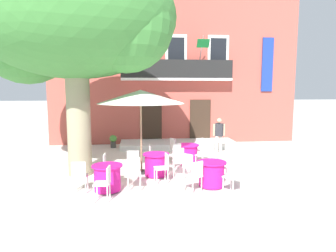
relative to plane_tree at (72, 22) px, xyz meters
The scene contains 27 objects.
ground_plane 6.34m from the plane_tree, ahead, with size 120.00×120.00×0.00m, color silver.
building_facade 8.51m from the plane_tree, 61.14° to the left, with size 13.00×5.09×7.50m.
entrance_step_platform 7.75m from the plane_tree, 47.67° to the left, with size 5.72×1.85×0.25m, color silver.
plane_tree is the anchor object (origin of this frame).
cafe_table_near_tree 5.33m from the plane_tree, 11.40° to the right, with size 0.86×0.86×0.76m.
cafe_chair_near_tree_0 5.15m from the plane_tree, ahead, with size 0.40×0.40×0.91m.
cafe_chair_near_tree_1 4.88m from the plane_tree, 17.41° to the right, with size 0.41×0.41×0.91m.
cafe_chair_near_tree_2 5.42m from the plane_tree, 24.18° to the right, with size 0.45×0.45×0.91m.
cafe_chair_near_tree_3 5.62m from the plane_tree, ahead, with size 0.43×0.43×0.91m.
cafe_table_middle 6.47m from the plane_tree, 23.02° to the right, with size 0.86×0.86×0.76m.
cafe_chair_middle_0 6.88m from the plane_tree, 26.74° to the right, with size 0.56×0.56×0.91m.
cafe_chair_middle_1 6.59m from the plane_tree, 14.51° to the right, with size 0.57×0.57×0.91m.
cafe_chair_middle_2 5.89m from the plane_tree, 19.44° to the right, with size 0.57×0.57×0.91m.
cafe_chair_middle_3 6.16m from the plane_tree, 31.97° to the right, with size 0.55×0.55×0.91m.
cafe_table_front 5.10m from the plane_tree, 57.83° to the right, with size 0.86×0.86×0.76m.
cafe_chair_front_0 5.30m from the plane_tree, 65.82° to the right, with size 0.44×0.44×0.91m.
cafe_chair_front_1 5.16m from the plane_tree, 42.26° to the right, with size 0.42×0.42×0.91m.
cafe_chair_front_2 4.73m from the plane_tree, 44.50° to the right, with size 0.42×0.42×0.91m.
cafe_chair_front_3 4.88m from the plane_tree, 77.81° to the right, with size 0.41×0.41×0.91m.
cafe_table_far_side 6.13m from the plane_tree, 13.38° to the left, with size 0.86×0.86×0.76m.
cafe_chair_far_side_0 6.53m from the plane_tree, 16.56° to the left, with size 0.54×0.54×0.91m.
cafe_chair_far_side_1 5.91m from the plane_tree, 23.96° to the left, with size 0.54×0.54×0.91m.
cafe_chair_far_side_2 5.62m from the plane_tree, ahead, with size 0.56×0.56×0.91m.
cafe_chair_far_side_3 6.31m from the plane_tree, ahead, with size 0.56×0.56×0.91m.
cafe_umbrella 3.21m from the plane_tree, ahead, with size 2.90×2.90×2.85m.
ground_planter_left 6.52m from the plane_tree, 79.25° to the left, with size 0.36×0.36×0.62m.
pedestrian_near_entrance 7.29m from the plane_tree, 23.13° to the left, with size 0.53×0.39×1.62m.
Camera 1 is at (-1.88, -10.63, 2.92)m, focal length 32.23 mm.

